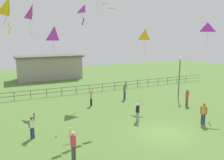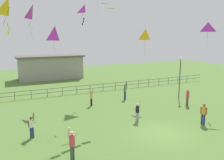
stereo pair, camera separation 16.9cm
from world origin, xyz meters
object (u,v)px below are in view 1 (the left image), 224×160
lamppost (180,69)px  kite_6 (33,13)px  person_4 (187,96)px  kite_3 (145,35)px  person_5 (32,126)px  kite_7 (55,34)px  person_2 (91,97)px  person_7 (125,91)px  person_6 (73,143)px  kite_5 (10,8)px  person_0 (138,111)px  kite_2 (207,29)px  person_3 (204,112)px  kite_8 (85,10)px

lamppost → kite_6: size_ratio=1.71×
person_4 → kite_3: 7.45m
person_5 → lamppost: bearing=13.1°
kite_7 → person_4: bearing=-27.9°
kite_7 → person_2: bearing=-35.8°
person_5 → person_7: size_ratio=0.89×
person_6 → kite_5: bearing=139.1°
person_0 → kite_2: (7.81, 0.62, 6.67)m
person_4 → person_5: (-14.95, -1.23, -0.09)m
kite_7 → person_5: bearing=-114.5°
person_6 → kite_3: size_ratio=0.76×
person_7 → kite_7: size_ratio=0.78×
person_4 → kite_2: kite_2 is taller
lamppost → person_5: bearing=-166.9°
person_0 → person_4: 6.98m
kite_3 → kite_2: bearing=-46.8°
person_6 → kite_5: kite_5 is taller
person_4 → kite_6: (-13.81, 3.50, 7.74)m
kite_2 → kite_3: 5.89m
person_5 → kite_7: bearing=65.5°
person_6 → person_7: bearing=48.8°
person_2 → kite_2: 12.82m
person_7 → person_3: bearing=-77.3°
person_2 → person_4: (8.72, -4.06, 0.10)m
kite_2 → kite_7: kite_2 is taller
person_5 → kite_7: size_ratio=0.69×
person_7 → kite_5: (-11.24, -7.70, 7.31)m
person_0 → person_3: bearing=-33.1°
person_2 → kite_8: (-0.85, -1.14, 8.19)m
kite_3 → kite_6: kite_6 is taller
person_6 → kite_6: size_ratio=0.73×
person_2 → person_7: person_7 is taller
person_0 → kite_2: size_ratio=0.70×
person_3 → person_7: 9.35m
kite_2 → kite_3: bearing=133.2°
kite_6 → person_6: bearing=-86.1°
person_6 → kite_5: 8.06m
person_2 → person_3: (6.23, -8.46, 0.11)m
person_2 → kite_7: 7.14m
kite_7 → person_3: bearing=-49.2°
person_7 → kite_6: kite_6 is taller
person_2 → person_7: bearing=9.0°
person_3 → person_0: bearing=146.9°
person_6 → kite_7: size_ratio=0.77×
kite_3 → person_0: bearing=-127.8°
kite_3 → kite_8: kite_8 is taller
lamppost → person_6: size_ratio=2.33×
person_7 → person_6: bearing=-131.2°
lamppost → kite_5: 18.48m
person_2 → person_5: (-6.23, -5.29, 0.01)m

